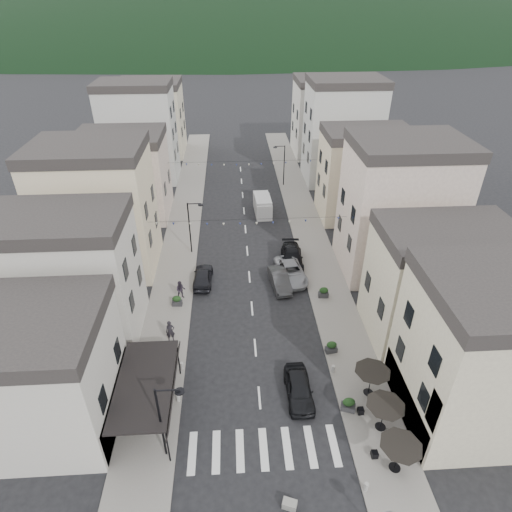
{
  "coord_description": "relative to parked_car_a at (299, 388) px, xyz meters",
  "views": [
    {
      "loc": [
        -1.47,
        -14.27,
        24.84
      ],
      "look_at": [
        0.57,
        19.36,
        3.5
      ],
      "focal_mm": 30.0,
      "sensor_mm": 36.0,
      "label": 1
    }
  ],
  "objects": [
    {
      "name": "ground",
      "position": [
        -2.8,
        -6.0,
        -0.77
      ],
      "size": [
        700.0,
        700.0,
        0.0
      ],
      "primitive_type": "plane",
      "color": "black",
      "rests_on": "ground"
    },
    {
      "name": "sidewalk_left",
      "position": [
        -10.3,
        26.0,
        -0.71
      ],
      "size": [
        4.0,
        76.0,
        0.12
      ],
      "primitive_type": "cube",
      "color": "slate",
      "rests_on": "ground"
    },
    {
      "name": "sidewalk_right",
      "position": [
        4.7,
        26.0,
        -0.71
      ],
      "size": [
        4.0,
        76.0,
        0.12
      ],
      "primitive_type": "cube",
      "color": "slate",
      "rests_on": "ground"
    },
    {
      "name": "hill_backdrop",
      "position": [
        -2.8,
        294.0,
        -0.77
      ],
      "size": [
        640.0,
        360.0,
        70.0
      ],
      "primitive_type": "ellipsoid",
      "color": "black",
      "rests_on": "ground"
    },
    {
      "name": "boutique_building",
      "position": [
        -18.3,
        -1.0,
        3.23
      ],
      "size": [
        12.0,
        8.0,
        8.0
      ],
      "primitive_type": "cube",
      "color": "beige",
      "rests_on": "ground"
    },
    {
      "name": "bistro_building",
      "position": [
        11.7,
        -2.0,
        4.23
      ],
      "size": [
        10.0,
        8.0,
        10.0
      ],
      "primitive_type": "cube",
      "color": "#BDB096",
      "rests_on": "ground"
    },
    {
      "name": "boutique_awning",
      "position": [
        -10.05,
        -1.0,
        2.35
      ],
      "size": [
        3.77,
        7.5,
        3.28
      ],
      "color": "black",
      "rests_on": "ground"
    },
    {
      "name": "buildings_row_left",
      "position": [
        -17.3,
        31.75,
        5.35
      ],
      "size": [
        10.2,
        54.16,
        14.0
      ],
      "color": "beige",
      "rests_on": "ground"
    },
    {
      "name": "buildings_row_right",
      "position": [
        11.7,
        30.59,
        5.55
      ],
      "size": [
        10.2,
        54.16,
        14.5
      ],
      "color": "#BDB096",
      "rests_on": "ground"
    },
    {
      "name": "cafe_terrace",
      "position": [
        4.9,
        -3.2,
        1.59
      ],
      "size": [
        2.5,
        8.1,
        2.53
      ],
      "color": "black",
      "rests_on": "ground"
    },
    {
      "name": "streetlamp_left_near",
      "position": [
        -8.62,
        -4.0,
        2.93
      ],
      "size": [
        1.7,
        0.56,
        6.0
      ],
      "color": "black",
      "rests_on": "ground"
    },
    {
      "name": "streetlamp_left_far",
      "position": [
        -8.62,
        20.0,
        2.93
      ],
      "size": [
        1.7,
        0.56,
        6.0
      ],
      "color": "black",
      "rests_on": "ground"
    },
    {
      "name": "streetlamp_right_far",
      "position": [
        3.02,
        38.0,
        2.93
      ],
      "size": [
        1.7,
        0.56,
        6.0
      ],
      "color": "black",
      "rests_on": "ground"
    },
    {
      "name": "bollards",
      "position": [
        -2.8,
        -0.5,
        -0.35
      ],
      "size": [
        11.66,
        10.26,
        0.6
      ],
      "color": "gray",
      "rests_on": "ground"
    },
    {
      "name": "bunting_near",
      "position": [
        -2.8,
        16.0,
        4.89
      ],
      "size": [
        19.0,
        0.28,
        0.62
      ],
      "color": "black",
      "rests_on": "ground"
    },
    {
      "name": "bunting_far",
      "position": [
        -2.8,
        32.0,
        4.89
      ],
      "size": [
        19.0,
        0.28,
        0.62
      ],
      "color": "black",
      "rests_on": "ground"
    },
    {
      "name": "parked_car_a",
      "position": [
        0.0,
        0.0,
        0.0
      ],
      "size": [
        1.87,
        4.53,
        1.54
      ],
      "primitive_type": "imported",
      "rotation": [
        0.0,
        0.0,
        0.01
      ],
      "color": "black",
      "rests_on": "ground"
    },
    {
      "name": "parked_car_b",
      "position": [
        0.07,
        13.25,
        -0.03
      ],
      "size": [
        2.15,
        4.66,
        1.48
      ],
      "primitive_type": "imported",
      "rotation": [
        0.0,
        0.0,
        0.13
      ],
      "color": "#2D2D30",
      "rests_on": "ground"
    },
    {
      "name": "parked_car_c",
      "position": [
        1.32,
        14.61,
        -0.0
      ],
      "size": [
        3.18,
        5.76,
        1.53
      ],
      "primitive_type": "imported",
      "rotation": [
        0.0,
        0.0,
        0.12
      ],
      "color": "gray",
      "rests_on": "ground"
    },
    {
      "name": "parked_car_d",
      "position": [
        1.8,
        17.26,
        0.0
      ],
      "size": [
        2.44,
        5.43,
        1.54
      ],
      "primitive_type": "imported",
      "rotation": [
        0.0,
        0.0,
        -0.05
      ],
      "color": "black",
      "rests_on": "ground"
    },
    {
      "name": "parked_car_e",
      "position": [
        -7.4,
        14.27,
        -0.01
      ],
      "size": [
        1.94,
        4.51,
        1.52
      ],
      "primitive_type": "imported",
      "rotation": [
        0.0,
        0.0,
        3.11
      ],
      "color": "black",
      "rests_on": "ground"
    },
    {
      "name": "delivery_van",
      "position": [
        -0.43,
        29.22,
        0.39
      ],
      "size": [
        2.15,
        5.01,
        2.36
      ],
      "rotation": [
        0.0,
        0.0,
        0.04
      ],
      "color": "silver",
      "rests_on": "ground"
    },
    {
      "name": "pedestrian_a",
      "position": [
        -9.65,
        6.15,
        0.33
      ],
      "size": [
        0.79,
        0.59,
        1.96
      ],
      "primitive_type": "imported",
      "rotation": [
        0.0,
        0.0,
        0.19
      ],
      "color": "black",
      "rests_on": "sidewalk_left"
    },
    {
      "name": "pedestrian_b",
      "position": [
        -9.32,
        11.83,
        0.27
      ],
      "size": [
        0.92,
        0.73,
        1.84
      ],
      "primitive_type": "imported",
      "rotation": [
        0.0,
        0.0,
        0.04
      ],
      "color": "#28212D",
      "rests_on": "sidewalk_left"
    },
    {
      "name": "concrete_block_a",
      "position": [
        -1.62,
        -7.64,
        -0.52
      ],
      "size": [
        0.93,
        0.75,
        0.5
      ],
      "primitive_type": "cube",
      "rotation": [
        0.0,
        0.0,
        -0.37
      ],
      "color": "gray",
      "rests_on": "ground"
    },
    {
      "name": "planter_la",
      "position": [
        -10.45,
        2.45,
        -0.11
      ],
      "size": [
        1.05,
        0.66,
        1.11
      ],
      "rotation": [
        0.0,
        0.0,
        -0.12
      ],
      "color": "#333335",
      "rests_on": "sidewalk_left"
    },
    {
      "name": "planter_lb",
      "position": [
        -9.61,
        10.75,
        -0.15
      ],
      "size": [
        0.92,
        0.52,
        1.02
      ],
      "rotation": [
        0.0,
        0.0,
        -0.03
      ],
      "color": "#2A2A2C",
      "rests_on": "sidewalk_left"
    },
    {
      "name": "planter_ra",
      "position": [
        3.2,
        -1.47,
        -0.12
      ],
      "size": [
        1.09,
        0.81,
        1.09
      ],
      "rotation": [
        0.0,
        0.0,
        -0.31
      ],
      "color": "#28282A",
      "rests_on": "sidewalk_right"
    },
    {
      "name": "planter_rb",
      "position": [
        3.2,
        4.06,
        -0.14
      ],
      "size": [
        1.0,
        0.67,
        1.04
      ],
      "rotation": [
        0.0,
        0.0,
        0.18
      ],
      "color": "#2C2C2F",
      "rests_on": "sidewalk_right"
    },
    {
      "name": "planter_rc",
      "position": [
        3.96,
        11.17,
        -0.13
      ],
      "size": [
        0.97,
        0.58,
        1.06
      ],
      "rotation": [
        0.0,
        0.0,
        -0.06
      ],
      "color": "#2B2B2D",
      "rests_on": "sidewalk_right"
    }
  ]
}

